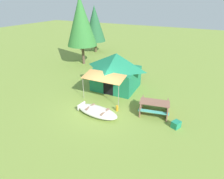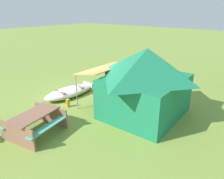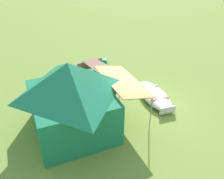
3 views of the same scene
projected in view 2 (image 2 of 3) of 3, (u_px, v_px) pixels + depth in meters
name	position (u px, v px, depth m)	size (l,w,h in m)	color
ground_plane	(87.00, 99.00, 10.34)	(80.00, 80.00, 0.00)	olive
beached_rowboat	(69.00, 92.00, 10.58)	(2.78, 1.32, 0.42)	silver
canvas_cabin_tent	(145.00, 82.00, 8.33)	(3.47, 4.20, 2.74)	#1D7A52
picnic_table	(35.00, 121.00, 7.31)	(2.00, 1.84, 0.77)	#8C5E4A
fuel_can	(68.00, 103.00, 9.42)	(0.16, 0.16, 0.35)	orange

